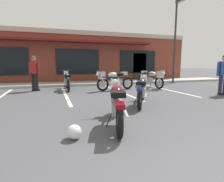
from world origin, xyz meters
TOP-DOWN VIEW (x-y plane):
  - ground_plane at (0.00, 3.49)m, footprint 80.00×80.00m
  - sidewalk_kerb at (0.00, 10.73)m, footprint 22.00×1.80m
  - brick_storefront_building at (0.00, 14.71)m, footprint 17.20×6.25m
  - painted_stall_lines at (0.00, 7.13)m, footprint 7.60×4.80m
  - motorcycle_foreground_classic at (-0.46, 2.80)m, footprint 0.92×2.06m
  - motorcycle_red_sportbike at (-1.05, 8.51)m, footprint 0.66×2.11m
  - motorcycle_black_cruiser at (0.96, 4.40)m, footprint 1.35×1.87m
  - motorcycle_silver_naked at (3.41, 7.98)m, footprint 0.83×2.09m
  - motorcycle_green_cafe_racer at (1.13, 7.68)m, footprint 2.09×0.81m
  - person_in_black_shirt at (5.07, 4.98)m, footprint 0.60×0.37m
  - person_in_shorts_foreground at (-2.55, 8.64)m, footprint 0.55×0.43m
  - helmet_on_pavement at (-1.44, 2.30)m, footprint 0.26×0.26m
  - parking_lot_lamp_post at (6.06, 9.52)m, footprint 0.24×0.76m

SIDE VIEW (x-z plane):
  - ground_plane at x=0.00m, z-range 0.00..0.00m
  - painted_stall_lines at x=0.00m, z-range 0.00..0.01m
  - sidewalk_kerb at x=0.00m, z-range 0.00..0.14m
  - helmet_on_pavement at x=-1.44m, z-range 0.00..0.26m
  - motorcycle_foreground_classic at x=-0.46m, z-range -0.03..0.95m
  - motorcycle_red_sportbike at x=-1.05m, z-range -0.03..0.95m
  - motorcycle_black_cruiser at x=0.96m, z-range -0.03..0.95m
  - motorcycle_silver_naked at x=3.41m, z-range 0.04..1.02m
  - motorcycle_green_cafe_racer at x=1.13m, z-range 0.04..1.02m
  - person_in_black_shirt at x=5.07m, z-range 0.11..1.79m
  - person_in_shorts_foreground at x=-2.55m, z-range 0.11..1.79m
  - brick_storefront_building at x=0.00m, z-range 0.00..3.57m
  - parking_lot_lamp_post at x=6.06m, z-range 0.75..6.07m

